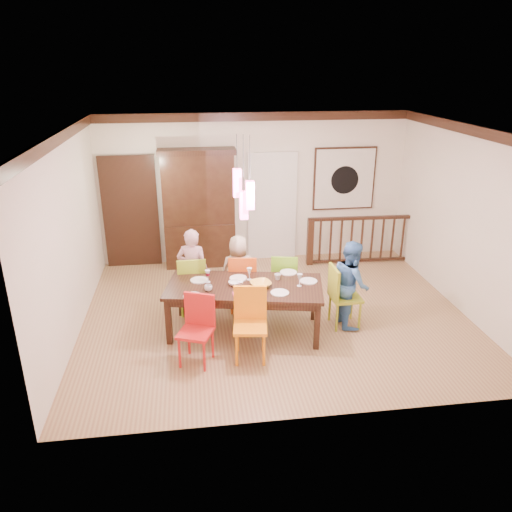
{
  "coord_description": "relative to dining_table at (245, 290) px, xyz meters",
  "views": [
    {
      "loc": [
        -1.26,
        -6.99,
        3.79
      ],
      "look_at": [
        -0.31,
        -0.02,
        1.03
      ],
      "focal_mm": 35.0,
      "sensor_mm": 36.0,
      "label": 1
    }
  ],
  "objects": [
    {
      "name": "wine_glass_d",
      "position": [
        0.78,
        -0.14,
        0.17
      ],
      "size": [
        0.08,
        0.08,
        0.19
      ],
      "primitive_type": null,
      "color": "silver",
      "rests_on": "dining_table"
    },
    {
      "name": "wine_glass_a",
      "position": [
        -0.52,
        0.18,
        0.17
      ],
      "size": [
        0.08,
        0.08,
        0.19
      ],
      "primitive_type": null,
      "color": "#590C19",
      "rests_on": "dining_table"
    },
    {
      "name": "china_hutch",
      "position": [
        -0.56,
        2.74,
        0.47
      ],
      "size": [
        1.44,
        0.46,
        2.28
      ],
      "color": "black",
      "rests_on": "floor"
    },
    {
      "name": "wall_right",
      "position": [
        3.54,
        0.45,
        0.78
      ],
      "size": [
        0.0,
        5.0,
        5.0
      ],
      "primitive_type": "plane",
      "rotation": [
        1.57,
        0.0,
        -1.57
      ],
      "color": "beige",
      "rests_on": "floor"
    },
    {
      "name": "chair_far_mid",
      "position": [
        0.05,
        0.71,
        -0.12
      ],
      "size": [
        0.49,
        0.49,
        0.97
      ],
      "rotation": [
        0.0,
        0.0,
        3.02
      ],
      "color": "#C54912",
      "rests_on": "floor"
    },
    {
      "name": "balustrade",
      "position": [
        2.61,
        2.4,
        -0.17
      ],
      "size": [
        2.2,
        0.16,
        0.96
      ],
      "rotation": [
        0.0,
        0.0,
        -0.03
      ],
      "color": "black",
      "rests_on": "floor"
    },
    {
      "name": "dining_table",
      "position": [
        0.0,
        0.0,
        0.0
      ],
      "size": [
        2.41,
        1.45,
        0.75
      ],
      "rotation": [
        0.0,
        0.0,
        -0.2
      ],
      "color": "black",
      "rests_on": "floor"
    },
    {
      "name": "plate_near_mid",
      "position": [
        0.46,
        -0.33,
        0.09
      ],
      "size": [
        0.26,
        0.26,
        0.01
      ],
      "primitive_type": "cylinder",
      "color": "white",
      "rests_on": "dining_table"
    },
    {
      "name": "chair_near_mid",
      "position": [
        -0.01,
        -0.75,
        -0.11
      ],
      "size": [
        0.5,
        0.5,
        0.99
      ],
      "rotation": [
        0.0,
        0.0,
        -0.13
      ],
      "color": "orange",
      "rests_on": "floor"
    },
    {
      "name": "plate_far_right",
      "position": [
        0.72,
        0.36,
        0.09
      ],
      "size": [
        0.26,
        0.26,
        0.01
      ],
      "primitive_type": "cylinder",
      "color": "white",
      "rests_on": "dining_table"
    },
    {
      "name": "plate_near_left",
      "position": [
        -0.76,
        -0.27,
        0.09
      ],
      "size": [
        0.26,
        0.26,
        0.01
      ],
      "primitive_type": "cylinder",
      "color": "white",
      "rests_on": "dining_table"
    },
    {
      "name": "chair_far_left",
      "position": [
        -0.76,
        0.73,
        -0.12
      ],
      "size": [
        0.45,
        0.45,
        0.97
      ],
      "rotation": [
        0.0,
        0.0,
        3.16
      ],
      "color": "#8CAF23",
      "rests_on": "floor"
    },
    {
      "name": "cup_right",
      "position": [
        0.51,
        0.13,
        0.12
      ],
      "size": [
        0.12,
        0.12,
        0.09
      ],
      "primitive_type": "imported",
      "rotation": [
        0.0,
        0.0,
        0.25
      ],
      "color": "silver",
      "rests_on": "dining_table"
    },
    {
      "name": "small_bowl",
      "position": [
        -0.14,
        0.02,
        0.11
      ],
      "size": [
        0.24,
        0.24,
        0.06
      ],
      "primitive_type": "imported",
      "rotation": [
        0.0,
        0.0,
        0.35
      ],
      "color": "white",
      "rests_on": "dining_table"
    },
    {
      "name": "chair_far_right",
      "position": [
        0.74,
        0.76,
        -0.14
      ],
      "size": [
        0.5,
        0.5,
        0.93
      ],
      "rotation": [
        0.0,
        0.0,
        2.93
      ],
      "color": "#6DB420",
      "rests_on": "floor"
    },
    {
      "name": "ceiling",
      "position": [
        0.54,
        0.45,
        2.23
      ],
      "size": [
        6.0,
        6.0,
        0.0
      ],
      "primitive_type": "plane",
      "rotation": [
        3.14,
        0.0,
        0.0
      ],
      "color": "white",
      "rests_on": "wall_back"
    },
    {
      "name": "serving_bowl",
      "position": [
        0.23,
        -0.07,
        0.11
      ],
      "size": [
        0.36,
        0.36,
        0.07
      ],
      "primitive_type": "imported",
      "rotation": [
        0.0,
        0.0,
        0.24
      ],
      "color": "#F5BE45",
      "rests_on": "dining_table"
    },
    {
      "name": "pendant_cluster",
      "position": [
        0.0,
        -0.0,
        1.43
      ],
      "size": [
        0.27,
        0.21,
        1.14
      ],
      "color": "#FF4C97",
      "rests_on": "ceiling"
    },
    {
      "name": "plate_end_right",
      "position": [
        0.95,
        -0.0,
        0.09
      ],
      "size": [
        0.26,
        0.26,
        0.01
      ],
      "primitive_type": "cylinder",
      "color": "white",
      "rests_on": "dining_table"
    },
    {
      "name": "panel_door",
      "position": [
        -1.86,
        2.9,
        0.38
      ],
      "size": [
        1.04,
        0.07,
        2.24
      ],
      "primitive_type": "cube",
      "color": "black",
      "rests_on": "wall_back"
    },
    {
      "name": "chair_end_right",
      "position": [
        1.52,
        -0.03,
        -0.12
      ],
      "size": [
        0.45,
        0.45,
        0.97
      ],
      "rotation": [
        0.0,
        0.0,
        1.6
      ],
      "color": "#9BA921",
      "rests_on": "floor"
    },
    {
      "name": "cup_left",
      "position": [
        -0.53,
        -0.12,
        0.12
      ],
      "size": [
        0.14,
        0.14,
        0.09
      ],
      "primitive_type": "imported",
      "rotation": [
        0.0,
        0.0,
        -0.34
      ],
      "color": "silver",
      "rests_on": "dining_table"
    },
    {
      "name": "wall_left",
      "position": [
        -2.46,
        0.45,
        0.78
      ],
      "size": [
        0.0,
        5.0,
        5.0
      ],
      "primitive_type": "plane",
      "rotation": [
        1.57,
        0.0,
        1.57
      ],
      "color": "beige",
      "rests_on": "floor"
    },
    {
      "name": "painting",
      "position": [
        2.34,
        2.91,
        0.93
      ],
      "size": [
        1.25,
        0.06,
        1.25
      ],
      "color": "black",
      "rests_on": "wall_back"
    },
    {
      "name": "wall_back",
      "position": [
        0.54,
        2.95,
        0.78
      ],
      "size": [
        6.0,
        0.0,
        6.0
      ],
      "primitive_type": "plane",
      "rotation": [
        1.57,
        0.0,
        0.0
      ],
      "color": "beige",
      "rests_on": "floor"
    },
    {
      "name": "person_far_mid",
      "position": [
        0.0,
        0.85,
        -0.07
      ],
      "size": [
        0.59,
        0.39,
        1.21
      ],
      "primitive_type": "imported",
      "rotation": [
        0.0,
        0.0,
        3.14
      ],
      "color": "#BAA88D",
      "rests_on": "floor"
    },
    {
      "name": "wine_glass_c",
      "position": [
        -0.09,
        -0.29,
        0.17
      ],
      "size": [
        0.08,
        0.08,
        0.19
      ],
      "primitive_type": null,
      "color": "#590C19",
      "rests_on": "dining_table"
    },
    {
      "name": "plate_far_mid",
      "position": [
        -0.07,
        0.25,
        0.09
      ],
      "size": [
        0.26,
        0.26,
        0.01
      ],
      "primitive_type": "cylinder",
      "color": "white",
      "rests_on": "dining_table"
    },
    {
      "name": "white_doorway",
      "position": [
        0.89,
        2.91,
        0.38
      ],
      "size": [
        0.97,
        0.05,
        2.22
      ],
      "primitive_type": "cube",
      "color": "silver",
      "rests_on": "wall_back"
    },
    {
      "name": "chair_near_left",
      "position": [
        -0.74,
        -0.75,
        -0.14
      ],
      "size": [
        0.55,
        0.55,
        0.94
      ],
      "rotation": [
        0.0,
        0.0,
        -0.38
      ],
      "color": "red",
      "rests_on": "floor"
    },
    {
      "name": "napkin",
      "position": [
        -0.11,
        -0.3,
        0.09
      ],
      "size": [
        0.18,
        0.14,
        0.01
      ],
      "primitive_type": "cube",
      "color": "#D83359",
      "rests_on": "dining_table"
    },
    {
      "name": "plate_far_left",
      "position": [
        -0.65,
        0.25,
        0.09
      ],
      "size": [
        0.26,
        0.26,
        0.01
      ],
      "primitive_type": "cylinder",
      "color": "white",
      "rests_on": "dining_table"
    },
    {
      "name": "wine_glass_b",
      "position": [
        0.1,
        0.18,
        0.17
      ],
      "size": [
        0.08,
        0.08,
        0.19
      ],
      "primitive_type": null,
      "color": "silver",
      "rests_on": "dining_table"
    },
    {
      "name": "person_far_left",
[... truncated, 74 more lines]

